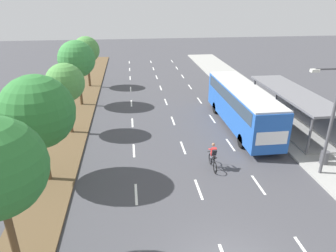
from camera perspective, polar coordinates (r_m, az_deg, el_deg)
median_strip at (r=30.33m, az=-15.96°, el=3.25°), size 2.60×52.00×0.12m
sidewalk_right at (r=32.55m, az=16.26°, el=4.60°), size 4.50×52.00×0.15m
lane_divider_left at (r=28.49m, az=-6.79°, el=2.59°), size 0.14×47.85×0.01m
lane_divider_center at (r=28.70m, az=0.21°, el=2.92°), size 0.14×47.85×0.01m
lane_divider_right at (r=29.34m, az=7.02°, el=3.20°), size 0.14×47.85×0.01m
bus_shelter at (r=26.55m, az=22.63°, el=3.62°), size 2.90×10.54×2.86m
bus at (r=25.04m, az=13.66°, el=4.15°), size 2.54×11.29×3.37m
cyclist at (r=19.13m, az=8.46°, el=-5.79°), size 0.46×1.82×1.71m
median_tree_second at (r=17.64m, az=-23.26°, el=2.44°), size 3.99×3.99×6.18m
median_tree_third at (r=23.81m, az=-18.72°, el=7.68°), size 2.86×2.86×5.42m
median_tree_fourth at (r=30.11m, az=-16.75°, el=11.91°), size 3.43×3.43×6.16m
median_tree_fifth at (r=36.62m, az=-15.08°, el=13.59°), size 2.99×2.99×5.69m
streetlight at (r=19.14m, az=28.09°, el=1.82°), size 1.91×0.24×6.50m
trash_bin at (r=21.72m, az=27.25°, el=-5.25°), size 0.52×0.52×0.85m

